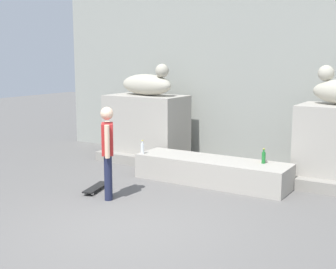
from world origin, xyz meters
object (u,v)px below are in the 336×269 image
Objects in this scene: skateboard at (96,187)px; bottle_green at (264,157)px; skater at (108,149)px; bottle_clear at (142,148)px; bottle_orange at (264,157)px; statue_reclining_left at (147,84)px.

skateboard is 3.29m from bottle_green.
skater reaches higher than bottle_clear.
skater is 6.46× the size of bottle_orange.
bottle_orange is (2.63, 1.95, 0.54)m from skateboard.
bottle_green is at bearing -69.81° from bottle_orange.
statue_reclining_left is 2.04× the size of skateboard.
skater reaches higher than bottle_green.
skater is at bearing -56.27° from statue_reclining_left.
bottle_green is 1.13× the size of bottle_orange.
bottle_clear is 1.12× the size of bottle_orange.
skater is 1.67m from bottle_clear.
statue_reclining_left reaches higher than bottle_clear.
statue_reclining_left is at bearing -0.83° from skateboard.
bottle_clear is at bearing -21.60° from skateboard.
bottle_orange is at bearing -81.35° from skater.
skateboard is 1.47m from bottle_clear.
skateboard is at bearing -63.79° from statue_reclining_left.
skater is 3.08m from bottle_orange.
statue_reclining_left is at bearing 165.17° from bottle_orange.
bottle_green is at bearing -83.85° from skater.
skater is at bearing -136.29° from bottle_green.
statue_reclining_left reaches higher than bottle_orange.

